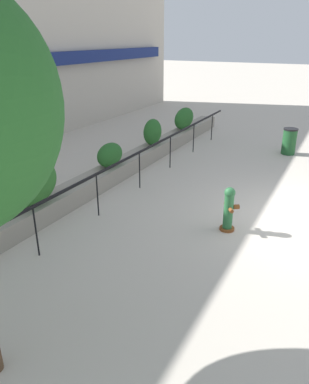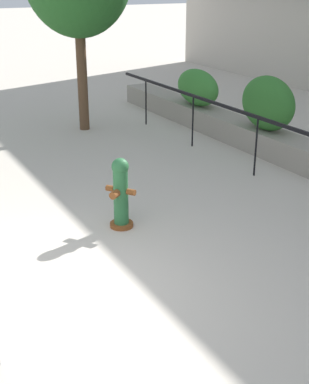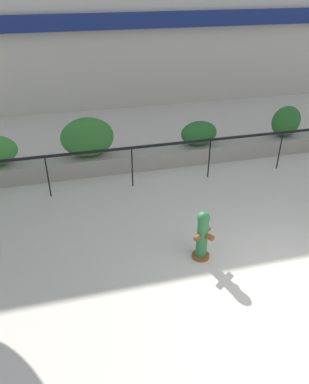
% 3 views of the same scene
% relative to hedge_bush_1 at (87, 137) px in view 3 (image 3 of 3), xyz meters
% --- Properties ---
extents(building_facade, '(30.00, 1.36, 8.00)m').
position_rel_hedge_bush_1_xyz_m(building_facade, '(3.16, 5.98, 2.93)').
color(building_facade, beige).
rests_on(building_facade, ground).
extents(planter_wall_low, '(18.00, 0.70, 0.50)m').
position_rel_hedge_bush_1_xyz_m(planter_wall_low, '(3.16, 0.00, -0.81)').
color(planter_wall_low, gray).
rests_on(planter_wall_low, ground).
extents(fence_railing_segment, '(15.00, 0.05, 1.15)m').
position_rel_hedge_bush_1_xyz_m(fence_railing_segment, '(3.16, -1.10, -0.04)').
color(fence_railing_segment, black).
rests_on(fence_railing_segment, ground).
extents(hedge_bush_1, '(1.45, 0.70, 1.12)m').
position_rel_hedge_bush_1_xyz_m(hedge_bush_1, '(0.00, 0.00, 0.00)').
color(hedge_bush_1, '#2D6B28').
rests_on(hedge_bush_1, planter_wall_low).
extents(hedge_bush_2, '(1.09, 0.59, 0.73)m').
position_rel_hedge_bush_1_xyz_m(hedge_bush_2, '(3.24, 0.00, -0.19)').
color(hedge_bush_2, '#235B23').
rests_on(hedge_bush_2, planter_wall_low).
extents(hedge_bush_3, '(0.95, 0.57, 0.96)m').
position_rel_hedge_bush_1_xyz_m(hedge_bush_3, '(6.08, 0.00, -0.08)').
color(hedge_bush_3, '#235B23').
rests_on(hedge_bush_3, planter_wall_low).
extents(fire_hydrant, '(0.49, 0.49, 1.08)m').
position_rel_hedge_bush_1_xyz_m(fire_hydrant, '(1.79, -4.26, -0.51)').
color(fire_hydrant, brown).
rests_on(fire_hydrant, ground).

